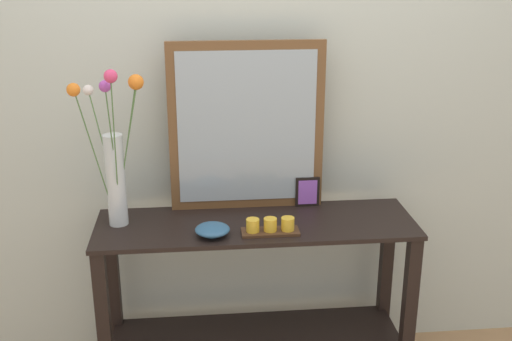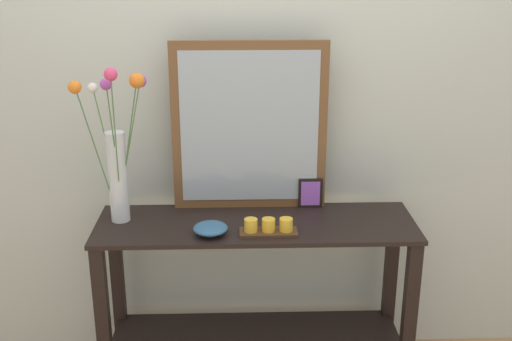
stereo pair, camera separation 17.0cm
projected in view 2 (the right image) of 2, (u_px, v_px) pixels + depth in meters
The scene contains 7 objects.
wall_back at pixel (254, 88), 2.89m from camera, with size 6.40×0.08×2.70m, color beige.
console_table at pixel (256, 285), 2.85m from camera, with size 1.40×0.43×0.82m.
mirror_leaning at pixel (249, 127), 2.80m from camera, with size 0.69×0.03×0.77m.
tall_vase_left at pixel (117, 155), 2.67m from camera, with size 0.29×0.28×0.70m.
candle_tray at pixel (268, 227), 2.63m from camera, with size 0.24×0.09×0.07m.
picture_frame_small at pixel (310, 193), 2.89m from camera, with size 0.11×0.01×0.14m.
decorative_bowl at pixel (211, 228), 2.63m from camera, with size 0.15×0.15×0.05m.
Camera 2 is at (-0.08, -2.52, 1.94)m, focal length 44.06 mm.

